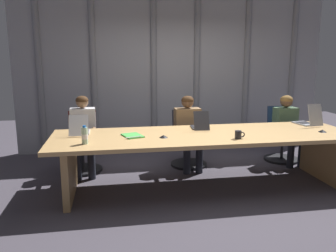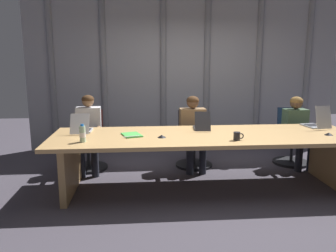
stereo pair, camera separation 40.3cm
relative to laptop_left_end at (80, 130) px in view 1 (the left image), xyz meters
The scene contains 17 objects.
ground_plane 1.87m from the laptop_left_end, ahead, with size 11.84×11.84×0.00m, color #47424C.
conference_table 1.70m from the laptop_left_end, ahead, with size 4.08×1.23×0.76m.
curtain_backdrop 2.61m from the laptop_left_end, 48.66° to the left, with size 5.92×0.17×3.03m.
laptop_left_end is the anchor object (origin of this frame).
laptop_left_mid 1.67m from the laptop_left_end, ahead, with size 0.25×0.43×0.27m.
laptop_center 3.38m from the laptop_left_end, ahead, with size 0.28×0.46×0.33m.
office_chair_left_end 0.88m from the laptop_left_end, 93.09° to the left, with size 0.60×0.60×0.93m.
office_chair_left_mid 1.89m from the laptop_left_end, 24.26° to the left, with size 0.60×0.60×0.91m.
office_chair_center 3.47m from the laptop_left_end, 12.68° to the left, with size 0.60×0.61×0.93m.
person_left_end 0.61m from the laptop_left_end, 90.19° to the left, with size 0.41×0.56×1.20m.
person_left_mid 1.75m from the laptop_left_end, 20.11° to the left, with size 0.43×0.55×1.17m.
person_center 3.42m from the laptop_left_end, 10.06° to the left, with size 0.40×0.56×1.14m.
water_bottle_primary 0.58m from the laptop_left_end, 79.71° to the right, with size 0.07×0.07×0.22m.
coffee_mug_far 2.09m from the laptop_left_end, 17.55° to the right, with size 0.13×0.08×0.10m.
conference_mic_left_side 1.15m from the laptop_left_end, 20.94° to the right, with size 0.11×0.11×0.04m, color black.
conference_mic_middle 3.32m from the laptop_left_end, ahead, with size 0.11×0.11×0.04m, color black.
spiral_notepad 0.74m from the laptop_left_end, 21.24° to the right, with size 0.30×0.36×0.03m.
Camera 1 is at (-1.26, -4.31, 1.75)m, focal length 36.24 mm.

